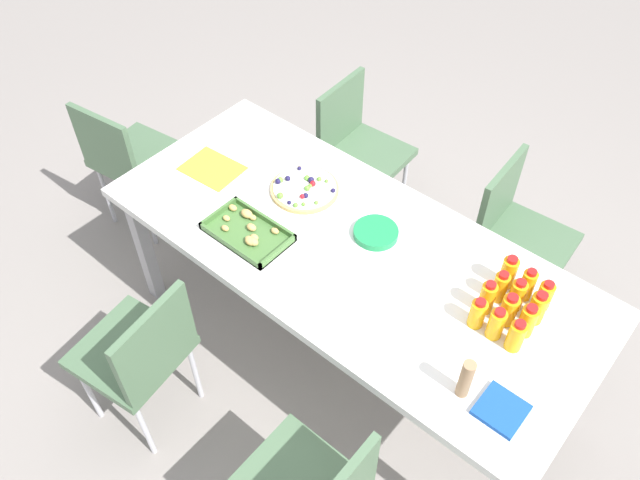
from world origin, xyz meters
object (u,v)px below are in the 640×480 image
chair_far_right (141,352)px  juice_bottle_4 (517,295)px  juice_bottle_3 (537,308)px  napkin_stack (501,410)px  chair_near_right (357,143)px  juice_bottle_10 (497,323)px  juice_bottle_0 (545,296)px  paper_folder (212,168)px  juice_bottle_8 (487,298)px  juice_bottle_9 (516,335)px  chair_end (128,156)px  juice_bottle_6 (527,321)px  cardboard_tube (466,379)px  fruit_pizza (304,189)px  juice_bottle_2 (508,272)px  juice_bottle_5 (500,287)px  chair_near_left (516,229)px  party_table (348,256)px  juice_bottle_7 (509,310)px  plate_stack (376,233)px  snack_tray (248,232)px  juice_bottle_1 (527,285)px  juice_bottle_11 (478,312)px

chair_far_right → juice_bottle_4: (-1.06, -0.96, 0.32)m
juice_bottle_3 → napkin_stack: size_ratio=0.98×
chair_near_right → juice_bottle_10: 1.50m
juice_bottle_0 → paper_folder: size_ratio=0.52×
juice_bottle_8 → juice_bottle_9: juice_bottle_8 is taller
chair_end → juice_bottle_6: juice_bottle_6 is taller
juice_bottle_10 → cardboard_tube: 0.28m
chair_end → fruit_pizza: (-1.07, -0.20, 0.26)m
chair_far_right → juice_bottle_4: size_ratio=5.69×
juice_bottle_2 → juice_bottle_5: juice_bottle_2 is taller
chair_near_left → napkin_stack: (-0.44, 1.02, 0.26)m
chair_near_left → fruit_pizza: bearing=-52.5°
juice_bottle_8 → cardboard_tube: bearing=109.2°
juice_bottle_6 → napkin_stack: 0.35m
juice_bottle_3 → juice_bottle_10: juice_bottle_3 is taller
party_table → juice_bottle_7: 0.69m
chair_near_right → juice_bottle_7: bearing=57.3°
juice_bottle_4 → juice_bottle_8: 0.11m
chair_near_right → chair_near_left: 0.96m
juice_bottle_4 → juice_bottle_6: size_ratio=0.99×
chair_near_left → cardboard_tube: cardboard_tube is taller
juice_bottle_6 → plate_stack: juice_bottle_6 is taller
chair_near_left → juice_bottle_7: juice_bottle_7 is taller
snack_tray → napkin_stack: 1.19m
juice_bottle_3 → chair_end: bearing=6.0°
juice_bottle_3 → napkin_stack: (-0.10, 0.40, -0.06)m
juice_bottle_8 → fruit_pizza: (0.93, -0.05, -0.06)m
chair_end → juice_bottle_10: size_ratio=5.86×
juice_bottle_0 → juice_bottle_10: juice_bottle_10 is taller
plate_stack → napkin_stack: (-0.79, 0.37, -0.01)m
cardboard_tube → juice_bottle_1: bearing=-85.5°
chair_near_left → chair_near_right: bearing=-94.4°
juice_bottle_8 → fruit_pizza: size_ratio=0.50×
chair_far_right → cardboard_tube: bearing=-72.8°
juice_bottle_6 → juice_bottle_11: 0.17m
juice_bottle_11 → plate_stack: size_ratio=0.72×
juice_bottle_1 → party_table: bearing=19.0°
juice_bottle_2 → paper_folder: juice_bottle_2 is taller
juice_bottle_7 → juice_bottle_8: (0.09, 0.01, 0.00)m
chair_far_right → juice_bottle_9: 1.44m
chair_near_left → juice_bottle_10: (-0.27, 0.77, 0.32)m
plate_stack → juice_bottle_2: bearing=-167.8°
snack_tray → juice_bottle_1: bearing=-156.3°
juice_bottle_7 → plate_stack: bearing=-3.3°
juice_bottle_3 → juice_bottle_11: (0.15, 0.15, -0.01)m
juice_bottle_3 → plate_stack: bearing=3.0°
juice_bottle_0 → juice_bottle_3: size_ratio=0.91×
juice_bottle_1 → juice_bottle_10: (-0.00, 0.23, -0.00)m
juice_bottle_7 → napkin_stack: juice_bottle_7 is taller
juice_bottle_6 → paper_folder: 1.52m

